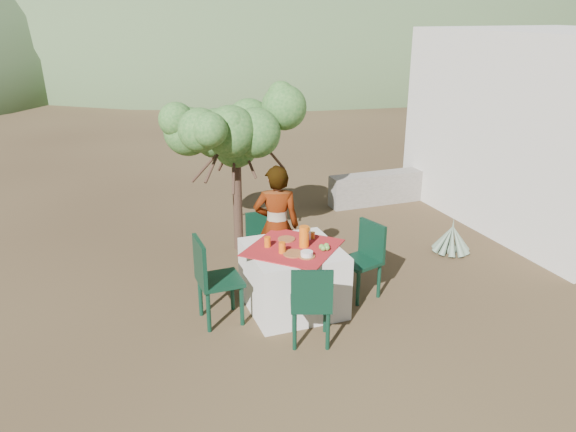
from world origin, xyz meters
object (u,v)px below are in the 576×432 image
object	(u,v)px
guesthouse	(563,128)
juice_pitcher	(304,237)
chair_far	(262,241)
person	(277,226)
agave	(452,239)
table	(293,278)
shrub_tree	(239,138)
chair_near	(311,302)
chair_left	(212,277)
chair_right	(365,256)

from	to	relation	value
guesthouse	juice_pitcher	bearing A→B (deg)	-164.03
chair_far	juice_pitcher	world-z (taller)	juice_pitcher
person	agave	distance (m)	2.72
guesthouse	table	bearing A→B (deg)	-164.68
juice_pitcher	table	bearing A→B (deg)	166.51
shrub_tree	guesthouse	size ratio (longest dim) A/B	0.49
table	guesthouse	world-z (taller)	guesthouse
chair_near	chair_left	xyz separation A→B (m)	(-0.84, 0.80, 0.05)
person	shrub_tree	bearing A→B (deg)	-67.53
person	agave	size ratio (longest dim) A/B	2.66
table	chair_right	bearing A→B (deg)	0.27
chair_near	chair_right	distance (m)	1.30
shrub_tree	person	bearing A→B (deg)	-85.69
chair_right	juice_pitcher	size ratio (longest dim) A/B	3.75
chair_far	chair_near	xyz separation A→B (m)	(-0.05, -1.80, 0.05)
table	person	distance (m)	0.76
chair_near	table	bearing A→B (deg)	-78.11
table	person	xyz separation A→B (m)	(0.03, 0.65, 0.40)
person	guesthouse	bearing A→B (deg)	-153.37
shrub_tree	guesthouse	xyz separation A→B (m)	(5.23, -0.53, -0.12)
juice_pitcher	chair_near	bearing A→B (deg)	-106.24
chair_right	agave	size ratio (longest dim) A/B	1.58
chair_left	person	size ratio (longest dim) A/B	0.64
table	chair_right	size ratio (longest dim) A/B	1.42
person	guesthouse	distance (m)	5.24
chair_far	chair_left	distance (m)	1.34
chair_left	guesthouse	distance (m)	6.34
chair_left	guesthouse	world-z (taller)	guesthouse
chair_far	guesthouse	xyz separation A→B (m)	(5.22, 0.41, 1.04)
chair_right	person	size ratio (longest dim) A/B	0.59
person	juice_pitcher	distance (m)	0.69
juice_pitcher	chair_right	bearing A→B (deg)	2.39
chair_near	shrub_tree	size ratio (longest dim) A/B	0.44
person	shrub_tree	xyz separation A→B (m)	(-0.10, 1.30, 0.85)
chair_left	chair_near	bearing A→B (deg)	-135.17
shrub_tree	chair_near	bearing A→B (deg)	-90.69
juice_pitcher	person	bearing A→B (deg)	97.87
chair_right	agave	world-z (taller)	chair_right
table	agave	distance (m)	2.78
shrub_tree	juice_pitcher	bearing A→B (deg)	-84.46
chair_right	juice_pitcher	xyz separation A→B (m)	(-0.80, -0.03, 0.37)
chair_right	guesthouse	world-z (taller)	guesthouse
shrub_tree	guesthouse	bearing A→B (deg)	-5.80
chair_right	shrub_tree	size ratio (longest dim) A/B	0.45
agave	chair_near	bearing A→B (deg)	-151.73
shrub_tree	agave	xyz separation A→B (m)	(2.76, -1.24, -1.43)
chair_far	shrub_tree	size ratio (longest dim) A/B	0.40
chair_left	shrub_tree	distance (m)	2.39
agave	person	bearing A→B (deg)	-178.85
person	agave	bearing A→B (deg)	-160.70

